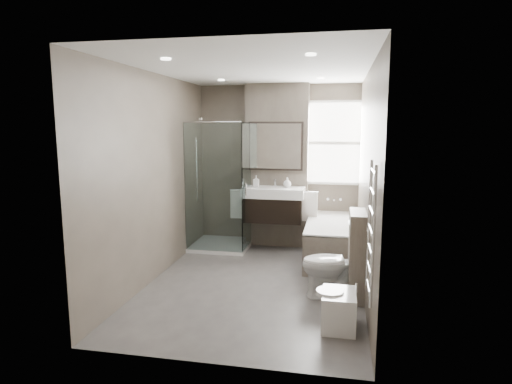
% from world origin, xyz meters
% --- Properties ---
extents(room, '(2.70, 3.90, 2.70)m').
position_xyz_m(room, '(0.00, 0.00, 1.30)').
color(room, '#514D4A').
rests_on(room, ground).
extents(vanity_pier, '(1.00, 0.25, 2.60)m').
position_xyz_m(vanity_pier, '(0.00, 1.77, 1.30)').
color(vanity_pier, '#5C5348').
rests_on(vanity_pier, ground).
extents(vanity, '(0.95, 0.47, 0.66)m').
position_xyz_m(vanity, '(0.00, 1.43, 0.74)').
color(vanity, black).
rests_on(vanity, vanity_pier).
extents(mirror_cabinet, '(0.86, 0.08, 0.76)m').
position_xyz_m(mirror_cabinet, '(0.00, 1.61, 1.63)').
color(mirror_cabinet, black).
rests_on(mirror_cabinet, vanity_pier).
extents(towel_left, '(0.24, 0.06, 0.44)m').
position_xyz_m(towel_left, '(-0.56, 1.40, 0.72)').
color(towel_left, silver).
rests_on(towel_left, vanity_pier).
extents(towel_right, '(0.24, 0.06, 0.44)m').
position_xyz_m(towel_right, '(0.56, 1.40, 0.72)').
color(towel_right, silver).
rests_on(towel_right, vanity_pier).
extents(shower_enclosure, '(0.90, 0.90, 2.00)m').
position_xyz_m(shower_enclosure, '(-0.75, 1.35, 0.49)').
color(shower_enclosure, white).
rests_on(shower_enclosure, ground).
extents(bathtub, '(0.75, 1.60, 0.57)m').
position_xyz_m(bathtub, '(0.92, 1.10, 0.32)').
color(bathtub, '#5C5348').
rests_on(bathtub, ground).
extents(window, '(0.98, 0.06, 1.33)m').
position_xyz_m(window, '(0.90, 1.88, 1.68)').
color(window, white).
rests_on(window, room).
extents(toilet, '(0.81, 0.54, 0.76)m').
position_xyz_m(toilet, '(0.97, -0.26, 0.38)').
color(toilet, white).
rests_on(toilet, ground).
extents(cistern_box, '(0.19, 0.55, 1.00)m').
position_xyz_m(cistern_box, '(1.21, -0.25, 0.50)').
color(cistern_box, '#5C5348').
rests_on(cistern_box, ground).
extents(bidet, '(0.39, 0.45, 0.47)m').
position_xyz_m(bidet, '(1.01, -1.04, 0.19)').
color(bidet, white).
rests_on(bidet, ground).
extents(towel_radiator, '(0.03, 0.49, 1.10)m').
position_xyz_m(towel_radiator, '(1.25, -1.60, 1.12)').
color(towel_radiator, silver).
rests_on(towel_radiator, room).
extents(soap_bottle_a, '(0.08, 0.08, 0.18)m').
position_xyz_m(soap_bottle_a, '(-0.28, 1.45, 1.09)').
color(soap_bottle_a, white).
rests_on(soap_bottle_a, vanity).
extents(soap_bottle_b, '(0.12, 0.12, 0.15)m').
position_xyz_m(soap_bottle_b, '(0.20, 1.50, 1.08)').
color(soap_bottle_b, white).
rests_on(soap_bottle_b, vanity).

